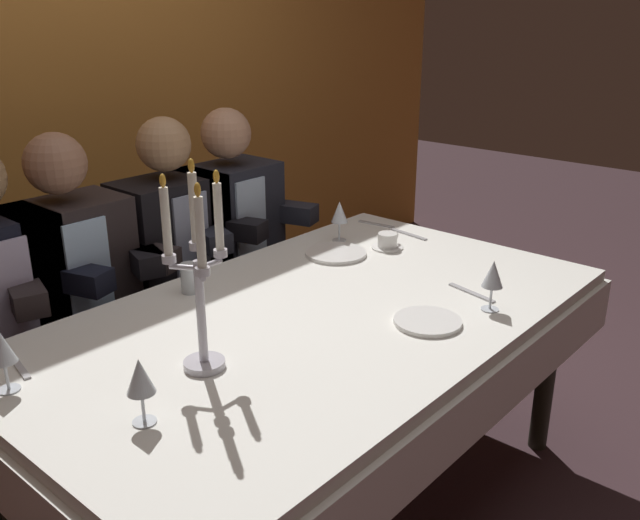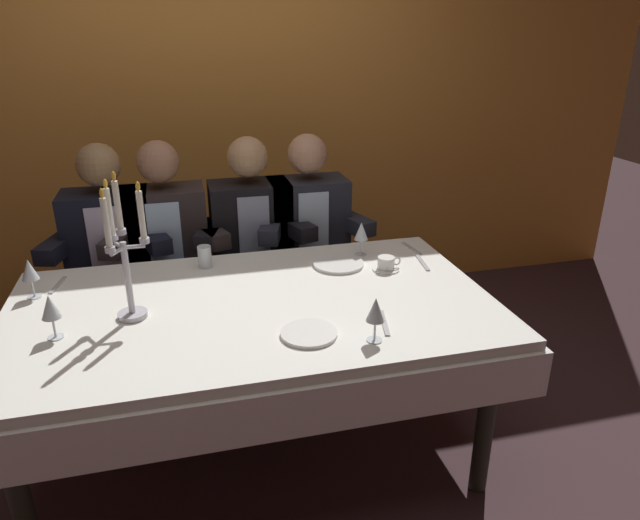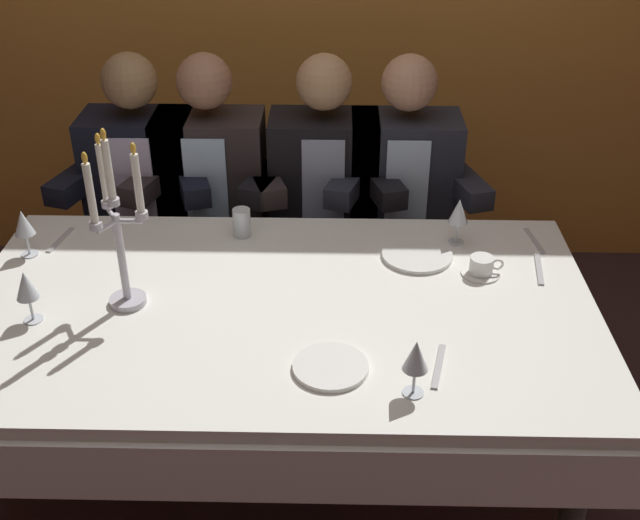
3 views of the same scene
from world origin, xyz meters
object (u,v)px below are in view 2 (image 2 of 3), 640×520
Objects in this scene: dining_table at (254,329)px; wine_glass_0 at (361,232)px; coffee_cup_0 at (386,264)px; wine_glass_3 at (29,271)px; seated_diner_2 at (251,230)px; candelabra at (125,256)px; dinner_plate_0 at (309,333)px; seated_diner_0 at (110,242)px; dinner_plate_1 at (338,264)px; wine_glass_1 at (50,308)px; wine_glass_2 at (376,311)px; seated_diner_3 at (308,226)px; seated_diner_1 at (166,237)px; water_tumbler_0 at (205,257)px.

dining_table is 11.83× the size of wine_glass_0.
coffee_cup_0 reaches higher than dining_table.
seated_diner_2 reaches higher than wine_glass_3.
dining_table is 0.58m from candelabra.
candelabra is at bearing 153.92° from dinner_plate_0.
dinner_plate_0 is 1.19m from seated_diner_2.
seated_diner_0 is at bearing 124.47° from dining_table.
seated_diner_2 reaches higher than coffee_cup_0.
dinner_plate_1 is 0.68m from seated_diner_2.
candelabra reaches higher than seated_diner_0.
wine_glass_1 is 1.12m from wine_glass_2.
wine_glass_3 is 0.13× the size of seated_diner_3.
dining_table is 1.08m from seated_diner_0.
wine_glass_2 is 1.47m from seated_diner_1.
dinner_plate_1 is 0.60m from seated_diner_3.
seated_diner_2 is 1.00× the size of seated_diner_3.
wine_glass_2 is (0.82, -0.39, -0.13)m from candelabra.
dining_table is at bearing -17.69° from wine_glass_3.
dining_table is 1.56× the size of seated_diner_2.
dinner_plate_0 is at bearing -115.29° from dinner_plate_1.
wine_glass_0 is at bearing 35.16° from dinner_plate_1.
candelabra is 0.45× the size of seated_diner_3.
dining_table is 1.56× the size of seated_diner_1.
seated_diner_3 is (0.89, 0.89, -0.25)m from candelabra.
seated_diner_1 is 0.44m from seated_diner_2.
wine_glass_2 is 1.00× the size of wine_glass_3.
wine_glass_3 is 0.13× the size of seated_diner_2.
wine_glass_2 is at bearing -52.77° from seated_diner_0.
seated_diner_1 is (-0.70, 1.28, -0.12)m from wine_glass_2.
candelabra is at bearing 154.52° from wine_glass_2.
wine_glass_2 is 1.65× the size of water_tumbler_0.
seated_diner_0 is at bearing 150.05° from dinner_plate_1.
dinner_plate_0 is 0.16× the size of seated_diner_1.
water_tumbler_0 is at bearing 122.70° from wine_glass_2.
wine_glass_2 is 1.62m from seated_diner_0.
seated_diner_1 is at bearing 143.72° from coffee_cup_0.
seated_diner_3 is (1.14, 0.99, -0.12)m from wine_glass_1.
wine_glass_3 is at bearing -154.30° from seated_diner_3.
wine_glass_3 is 1.48m from coffee_cup_0.
wine_glass_1 is at bearing -168.04° from coffee_cup_0.
dinner_plate_0 is 0.88× the size of dinner_plate_1.
seated_diner_3 is at bearing 0.00° from seated_diner_2.
wine_glass_1 is at bearing -136.81° from water_tumbler_0.
wine_glass_2 reaches higher than water_tumbler_0.
candelabra is 0.72m from dinner_plate_0.
water_tumbler_0 is (-0.73, 0.04, -0.07)m from wine_glass_0.
dinner_plate_1 is at bearing -29.95° from seated_diner_0.
wine_glass_3 is 0.81m from seated_diner_1.
seated_diner_3 reaches higher than coffee_cup_0.
seated_diner_3 is at bearing 87.13° from wine_glass_2.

